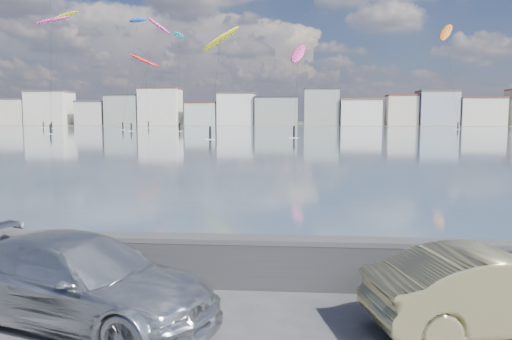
{
  "coord_description": "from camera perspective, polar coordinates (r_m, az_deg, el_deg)",
  "views": [
    {
      "loc": [
        1.89,
        -6.78,
        3.36
      ],
      "look_at": [
        1.0,
        4.0,
        2.2
      ],
      "focal_mm": 35.0,
      "sensor_mm": 36.0,
      "label": 1
    }
  ],
  "objects": [
    {
      "name": "kitesurfer_7",
      "position": [
        145.95,
        -13.37,
        16.23
      ],
      "size": [
        9.28,
        17.56,
        31.41
      ],
      "color": "blue",
      "rests_on": "ground"
    },
    {
      "name": "kitesurfer_9",
      "position": [
        162.98,
        -12.6,
        12.03
      ],
      "size": [
        9.76,
        10.45,
        23.45
      ],
      "color": "red",
      "rests_on": "ground"
    },
    {
      "name": "kitesurfer_6",
      "position": [
        165.57,
        -22.27,
        15.47
      ],
      "size": [
        11.03,
        10.97,
        33.75
      ],
      "color": "#E5338C",
      "rests_on": "ground"
    },
    {
      "name": "car_silver",
      "position": [
        8.83,
        -19.55,
        -11.74
      ],
      "size": [
        5.23,
        3.38,
        1.41
      ],
      "primitive_type": "imported",
      "rotation": [
        0.0,
        0.0,
        1.26
      ],
      "color": "#B7BBBF",
      "rests_on": "ground"
    },
    {
      "name": "far_shore_strip",
      "position": [
        206.82,
        4.2,
        5.16
      ],
      "size": [
        500.0,
        60.0,
        0.0
      ],
      "primitive_type": "cube",
      "color": "#4C473D",
      "rests_on": "ground"
    },
    {
      "name": "kitesurfer_16",
      "position": [
        132.54,
        -8.8,
        14.76
      ],
      "size": [
        4.79,
        17.26,
        24.63
      ],
      "color": "#19BFBF",
      "rests_on": "ground"
    },
    {
      "name": "car_champagne",
      "position": [
        8.83,
        25.59,
        -12.32
      ],
      "size": [
        4.19,
        2.28,
        1.31
      ],
      "primitive_type": "imported",
      "rotation": [
        0.0,
        0.0,
        1.81
      ],
      "color": "tan",
      "rests_on": "ground"
    },
    {
      "name": "kitesurfer_15",
      "position": [
        135.86,
        -11.1,
        15.73
      ],
      "size": [
        7.9,
        17.11,
        29.65
      ],
      "color": "#E5338C",
      "rests_on": "ground"
    },
    {
      "name": "kitesurfer_5",
      "position": [
        89.67,
        -4.08,
        14.52
      ],
      "size": [
        7.13,
        16.52,
        19.4
      ],
      "color": "yellow",
      "rests_on": "ground"
    },
    {
      "name": "far_buildings",
      "position": [
        192.8,
        4.57,
        6.87
      ],
      "size": [
        240.79,
        13.26,
        14.6
      ],
      "color": "beige",
      "rests_on": "ground"
    },
    {
      "name": "seawall",
      "position": [
        10.06,
        -6.4,
        -9.96
      ],
      "size": [
        400.0,
        0.36,
        1.08
      ],
      "color": "#28282B",
      "rests_on": "ground"
    },
    {
      "name": "kitesurfer_8",
      "position": [
        182.57,
        -20.99,
        16.02
      ],
      "size": [
        9.19,
        18.1,
        38.62
      ],
      "color": "yellow",
      "rests_on": "ground"
    },
    {
      "name": "kitesurfer_3",
      "position": [
        159.6,
        20.88,
        14.41
      ],
      "size": [
        7.12,
        18.31,
        31.13
      ],
      "color": "orange",
      "rests_on": "ground"
    },
    {
      "name": "bay_water",
      "position": [
        98.36,
        3.61,
        4.14
      ],
      "size": [
        500.0,
        177.0,
        0.0
      ],
      "primitive_type": "cube",
      "color": "#384F61",
      "rests_on": "ground"
    },
    {
      "name": "kitesurfer_2",
      "position": [
        90.95,
        4.84,
        12.95
      ],
      "size": [
        3.61,
        14.91,
        16.79
      ],
      "color": "#E5338C",
      "rests_on": "ground"
    }
  ]
}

